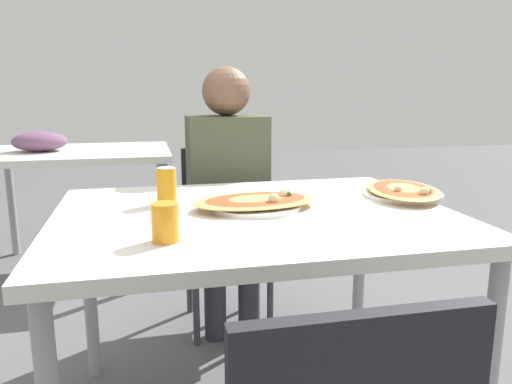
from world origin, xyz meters
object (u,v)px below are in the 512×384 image
Objects in this scene: drink_glass at (165,222)px; person_seated at (228,181)px; dining_table at (255,232)px; pizza_main at (257,202)px; chair_far_seated at (225,224)px; pizza_second at (404,191)px; soda_can at (167,186)px.

person_seated is at bearing 71.40° from drink_glass.
drink_glass is at bearing -138.85° from dining_table.
person_seated is 2.81× the size of pizza_main.
dining_table is 1.01× the size of person_seated.
chair_far_seated is 1.91× the size of pizza_second.
person_seated reaches higher than pizza_second.
dining_table is 0.40m from drink_glass.
person_seated reaches higher than dining_table.
drink_glass is at bearing -157.96° from pizza_second.
drink_glass reaches higher than dining_table.
pizza_second is at bearing 9.42° from dining_table.
soda_can is (-0.27, 0.16, 0.13)m from dining_table.
pizza_second reaches higher than dining_table.
drink_glass reaches higher than chair_far_seated.
person_seated is 0.66m from pizza_main.
chair_far_seated reaches higher than dining_table.
pizza_main is (-0.02, -0.77, 0.29)m from chair_far_seated.
chair_far_seated is 0.69× the size of person_seated.
chair_far_seated reaches higher than pizza_second.
person_seated is at bearing 61.16° from soda_can.
person_seated is 12.23× the size of drink_glass.
dining_table is 12.41× the size of drink_glass.
dining_table is 1.47× the size of chair_far_seated.
chair_far_seated is 8.44× the size of drink_glass.
person_seated is 2.77× the size of pizza_second.
person_seated reaches higher than drink_glass.
drink_glass is at bearing -93.32° from soda_can.
soda_can reaches higher than pizza_main.
chair_far_seated is (0.03, 0.81, -0.20)m from dining_table.
chair_far_seated is 0.26m from person_seated.
pizza_main is 4.36× the size of drink_glass.
pizza_second is (0.55, 0.05, 0.00)m from pizza_main.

